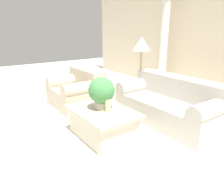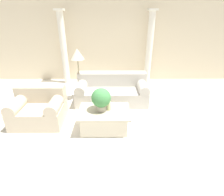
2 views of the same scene
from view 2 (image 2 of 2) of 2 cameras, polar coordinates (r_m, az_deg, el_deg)
ground_plane at (r=4.42m, az=-2.73°, el=-6.03°), size 16.00×16.00×0.00m
wall_back at (r=6.56m, az=-2.11°, el=19.49°), size 10.00×0.06×3.20m
sofa_long at (r=5.02m, az=-0.01°, el=2.40°), size 1.97×0.92×0.80m
loveseat at (r=4.43m, az=-22.61°, el=-2.91°), size 1.14×0.92×0.80m
coffee_table at (r=3.88m, az=-2.50°, el=-6.97°), size 1.10×0.78×0.45m
potted_plant at (r=3.66m, az=-3.56°, el=-0.20°), size 0.41×0.41×0.50m
pillar_candle at (r=3.75m, az=-1.10°, el=-2.56°), size 0.09×0.09×0.20m
floor_lamp at (r=4.90m, az=-11.20°, el=12.87°), size 0.36×0.36×1.50m
column_left at (r=6.46m, az=-15.51°, el=15.51°), size 0.30×0.30×2.47m
column_right at (r=6.39m, az=12.11°, el=15.76°), size 0.30×0.30×2.47m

